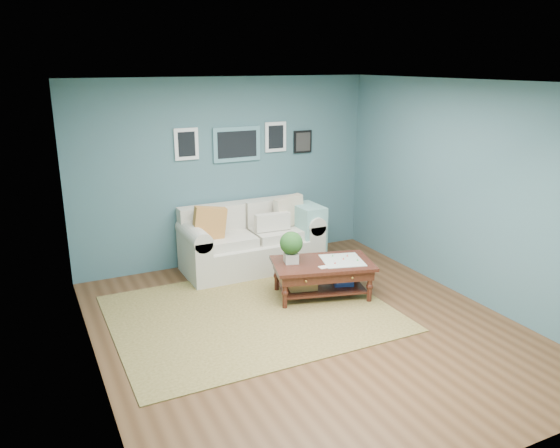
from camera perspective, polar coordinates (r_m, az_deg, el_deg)
room_shell at (r=5.85m, az=2.85°, el=1.36°), size 5.00×5.02×2.70m
area_rug at (r=6.62m, az=-2.98°, el=-9.28°), size 3.21×2.57×0.01m
loveseat at (r=7.92m, az=-2.53°, el=-1.62°), size 2.01×0.91×1.03m
coffee_table at (r=6.95m, az=3.90°, el=-4.61°), size 1.39×1.03×0.87m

